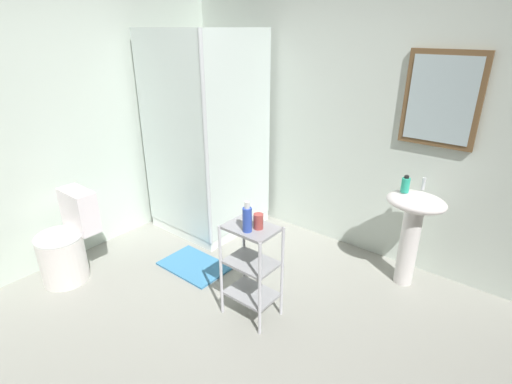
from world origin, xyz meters
The scene contains 12 objects.
ground_plane centered at (0.00, 0.00, -0.01)m, with size 4.20×4.20×0.02m, color #98988F.
wall_back centered at (0.01, 1.85, 1.25)m, with size 4.20×0.14×2.50m.
wall_left centered at (-1.85, 0.00, 1.25)m, with size 0.10×4.20×2.50m, color silver.
shower_stall centered at (-1.18, 1.18, 0.46)m, with size 0.92×0.92×2.00m.
pedestal_sink centered at (0.78, 1.52, 0.58)m, with size 0.46×0.37×0.81m.
sink_faucet centered at (0.78, 1.64, 0.86)m, with size 0.03×0.03×0.10m, color silver.
toilet centered at (-1.48, -0.21, 0.31)m, with size 0.37×0.49×0.76m.
storage_cart centered at (0.03, 0.40, 0.44)m, with size 0.38×0.28×0.74m.
hand_soap_bottle centered at (0.68, 1.50, 0.87)m, with size 0.06×0.06×0.14m.
shampoo_bottle_blue centered at (0.05, 0.34, 0.83)m, with size 0.06×0.06×0.22m.
rinse_cup centered at (0.08, 0.42, 0.79)m, with size 0.07×0.07×0.11m, color #B24742.
bath_mat centered at (-0.77, 0.56, 0.01)m, with size 0.60×0.40×0.02m, color teal.
Camera 1 is at (1.53, -1.42, 2.00)m, focal length 27.29 mm.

